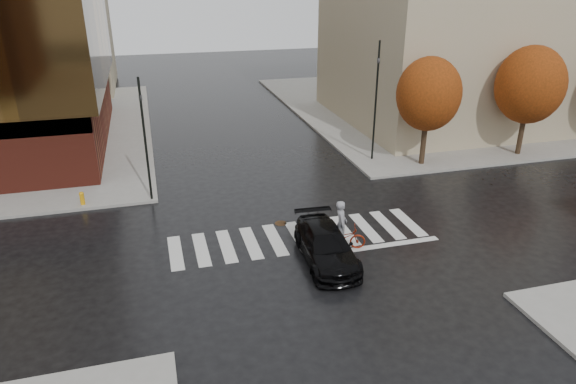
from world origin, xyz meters
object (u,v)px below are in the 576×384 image
traffic_light_nw (144,134)px  traffic_light_ne (376,94)px  cyclist (342,232)px  fire_hydrant (82,197)px  sedan (326,246)px

traffic_light_nw → traffic_light_ne: (13.69, 2.70, 0.62)m
cyclist → fire_hydrant: bearing=73.0°
cyclist → traffic_light_nw: size_ratio=0.35×
cyclist → fire_hydrant: 13.49m
fire_hydrant → cyclist: bearing=-33.8°
traffic_light_ne → traffic_light_nw: bearing=15.5°
sedan → fire_hydrant: sedan is taller
sedan → fire_hydrant: bearing=144.3°
traffic_light_ne → cyclist: bearing=63.9°
cyclist → sedan: bearing=145.3°
cyclist → traffic_light_ne: 12.13m
traffic_light_nw → traffic_light_ne: traffic_light_ne is taller
traffic_light_ne → fire_hydrant: 17.69m
traffic_light_nw → cyclist: bearing=61.6°
sedan → traffic_light_nw: (-6.80, 8.10, 2.97)m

